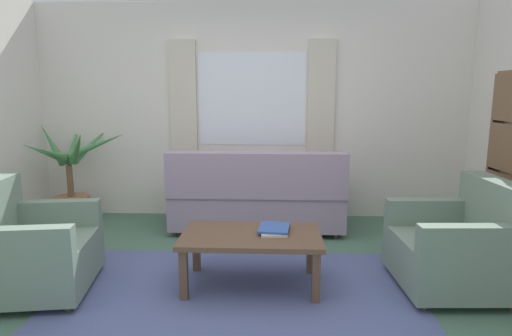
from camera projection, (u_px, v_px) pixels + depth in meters
The scene contains 10 objects.
ground_plane at pixel (237, 298), 3.22m from camera, with size 6.24×6.24×0.00m, color #476B56.
wall_back at pixel (252, 112), 5.21m from camera, with size 5.32×0.12×2.60m, color silver.
window_with_curtains at pixel (252, 99), 5.10m from camera, with size 1.98×0.07×1.40m.
area_rug at pixel (237, 297), 3.22m from camera, with size 2.79×1.82×0.01m, color #4C5684.
couch at pixel (257, 198), 4.74m from camera, with size 1.90×0.82×0.92m.
armchair_left at pixel (27, 249), 3.25m from camera, with size 0.94×0.96×0.88m.
armchair_right at pixel (458, 246), 3.31m from camera, with size 0.86×0.88×0.88m.
coffee_table at pixel (251, 241), 3.35m from camera, with size 1.10×0.64×0.44m.
book_stack_on_table at pixel (274, 229), 3.39m from camera, with size 0.26×0.32×0.04m.
potted_plant at pixel (72, 182), 4.99m from camera, with size 1.23×1.09×1.20m.
Camera 1 is at (0.28, -2.98, 1.55)m, focal length 29.73 mm.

